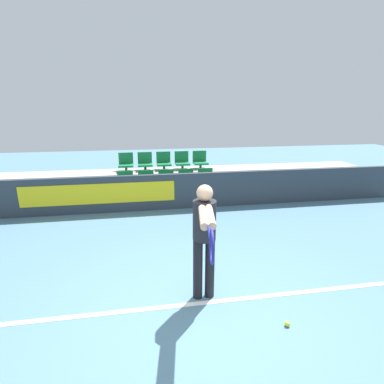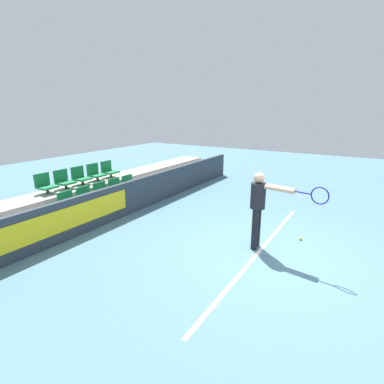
# 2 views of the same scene
# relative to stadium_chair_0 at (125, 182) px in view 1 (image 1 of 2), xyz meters

# --- Properties ---
(ground_plane) EXTENTS (30.00, 30.00, 0.00)m
(ground_plane) POSITION_rel_stadium_chair_0_xyz_m (1.11, -4.88, -0.60)
(ground_plane) COLOR slate
(court_baseline) EXTENTS (5.80, 0.08, 0.01)m
(court_baseline) POSITION_rel_stadium_chair_0_xyz_m (1.11, -4.55, -0.59)
(court_baseline) COLOR white
(court_baseline) RESTS_ON ground
(barrier_wall) EXTENTS (12.63, 0.14, 0.92)m
(barrier_wall) POSITION_rel_stadium_chair_0_xyz_m (1.07, -0.63, -0.13)
(barrier_wall) COLOR #2D3842
(barrier_wall) RESTS_ON ground
(bleacher_tier_front) EXTENTS (12.23, 0.88, 0.36)m
(bleacher_tier_front) POSITION_rel_stadium_chair_0_xyz_m (1.11, -0.11, -0.41)
(bleacher_tier_front) COLOR #ADA89E
(bleacher_tier_front) RESTS_ON ground
(bleacher_tier_middle) EXTENTS (12.23, 0.88, 0.72)m
(bleacher_tier_middle) POSITION_rel_stadium_chair_0_xyz_m (1.11, 0.77, -0.23)
(bleacher_tier_middle) COLOR #ADA89E
(bleacher_tier_middle) RESTS_ON ground
(stadium_chair_0) EXTENTS (0.42, 0.42, 0.52)m
(stadium_chair_0) POSITION_rel_stadium_chair_0_xyz_m (0.00, 0.00, 0.00)
(stadium_chair_0) COLOR #333333
(stadium_chair_0) RESTS_ON bleacher_tier_front
(stadium_chair_1) EXTENTS (0.42, 0.42, 0.52)m
(stadium_chair_1) POSITION_rel_stadium_chair_0_xyz_m (0.55, 0.00, 0.00)
(stadium_chair_1) COLOR #333333
(stadium_chair_1) RESTS_ON bleacher_tier_front
(stadium_chair_2) EXTENTS (0.42, 0.42, 0.52)m
(stadium_chair_2) POSITION_rel_stadium_chair_0_xyz_m (1.11, 0.00, 0.00)
(stadium_chair_2) COLOR #333333
(stadium_chair_2) RESTS_ON bleacher_tier_front
(stadium_chair_3) EXTENTS (0.42, 0.42, 0.52)m
(stadium_chair_3) POSITION_rel_stadium_chair_0_xyz_m (1.66, 0.00, 0.00)
(stadium_chair_3) COLOR #333333
(stadium_chair_3) RESTS_ON bleacher_tier_front
(stadium_chair_4) EXTENTS (0.42, 0.42, 0.52)m
(stadium_chair_4) POSITION_rel_stadium_chair_0_xyz_m (2.21, 0.00, 0.00)
(stadium_chair_4) COLOR #333333
(stadium_chair_4) RESTS_ON bleacher_tier_front
(stadium_chair_5) EXTENTS (0.42, 0.42, 0.52)m
(stadium_chair_5) POSITION_rel_stadium_chair_0_xyz_m (0.00, 0.88, 0.36)
(stadium_chair_5) COLOR #333333
(stadium_chair_5) RESTS_ON bleacher_tier_middle
(stadium_chair_6) EXTENTS (0.42, 0.42, 0.52)m
(stadium_chair_6) POSITION_rel_stadium_chair_0_xyz_m (0.55, 0.88, 0.36)
(stadium_chair_6) COLOR #333333
(stadium_chair_6) RESTS_ON bleacher_tier_middle
(stadium_chair_7) EXTENTS (0.42, 0.42, 0.52)m
(stadium_chair_7) POSITION_rel_stadium_chair_0_xyz_m (1.11, 0.88, 0.36)
(stadium_chair_7) COLOR #333333
(stadium_chair_7) RESTS_ON bleacher_tier_middle
(stadium_chair_8) EXTENTS (0.42, 0.42, 0.52)m
(stadium_chair_8) POSITION_rel_stadium_chair_0_xyz_m (1.66, 0.88, 0.36)
(stadium_chair_8) COLOR #333333
(stadium_chair_8) RESTS_ON bleacher_tier_middle
(stadium_chair_9) EXTENTS (0.42, 0.42, 0.52)m
(stadium_chair_9) POSITION_rel_stadium_chair_0_xyz_m (2.21, 0.88, 0.36)
(stadium_chair_9) COLOR #333333
(stadium_chair_9) RESTS_ON bleacher_tier_middle
(tennis_player) EXTENTS (0.37, 1.49, 1.63)m
(tennis_player) POSITION_rel_stadium_chair_0_xyz_m (1.22, -4.48, 0.41)
(tennis_player) COLOR black
(tennis_player) RESTS_ON ground
(tennis_ball) EXTENTS (0.07, 0.07, 0.07)m
(tennis_ball) POSITION_rel_stadium_chair_0_xyz_m (2.13, -5.16, -0.56)
(tennis_ball) COLOR #CCDB33
(tennis_ball) RESTS_ON ground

